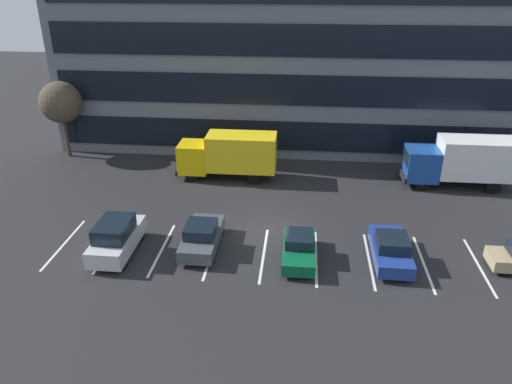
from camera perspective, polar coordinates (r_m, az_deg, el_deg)
ground_plane at (r=28.44m, az=1.34°, el=-4.62°), size 120.00×120.00×0.00m
office_building at (r=42.90m, az=3.41°, el=18.29°), size 36.11×12.71×18.00m
lot_markings at (r=26.25m, az=0.91°, el=-7.38°), size 22.54×5.40×0.01m
box_truck_blue at (r=36.30m, az=23.14°, el=3.50°), size 7.50×2.48×3.48m
box_truck_yellow_all at (r=34.84m, az=-3.18°, el=4.52°), size 7.12×2.36×3.30m
suv_silver at (r=26.96m, az=-16.11°, el=-5.17°), size 1.86×4.39×1.99m
sedan_forest at (r=25.63m, az=5.09°, el=-6.61°), size 1.66×3.97×1.42m
sedan_navy at (r=26.31m, az=15.58°, el=-6.49°), size 1.80×4.30×1.54m
sedan_charcoal at (r=26.63m, az=-6.39°, el=-5.19°), size 1.82×4.35×1.56m
bare_tree at (r=41.16m, az=-22.01°, el=9.75°), size 3.23×3.23×6.06m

